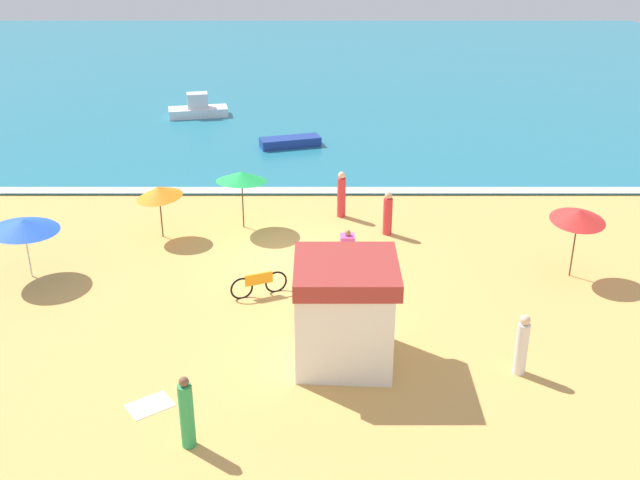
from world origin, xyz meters
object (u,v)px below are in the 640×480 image
object	(u,v)px
beachgoer_1	(349,244)
beachgoer_3	(390,214)
lifeguard_cabana	(347,312)
parked_bicycle	(261,284)
beachgoer_4	(524,346)
beach_umbrella_3	(25,225)
beachgoer_5	(188,413)
beach_umbrella_2	(244,176)
beach_umbrella_1	(581,216)
beachgoer_7	(343,195)
beach_umbrella_0	(161,192)
small_boat_0	(200,109)
small_boat_1	(292,142)

from	to	relation	value
beachgoer_1	beachgoer_3	bearing A→B (deg)	47.45
lifeguard_cabana	parked_bicycle	xyz separation A→B (m)	(-2.52, 3.56, -1.08)
lifeguard_cabana	beachgoer_1	size ratio (longest dim) A/B	3.29
lifeguard_cabana	beachgoer_4	bearing A→B (deg)	-7.47
beach_umbrella_3	beachgoer_5	size ratio (longest dim) A/B	1.51
lifeguard_cabana	beach_umbrella_2	distance (m)	9.39
beach_umbrella_1	beach_umbrella_3	size ratio (longest dim) A/B	0.87
beach_umbrella_1	beachgoer_7	xyz separation A→B (m)	(-7.23, 4.89, -1.23)
beach_umbrella_2	beachgoer_5	xyz separation A→B (m)	(-0.13, -12.13, -1.11)
beach_umbrella_1	beachgoer_7	bearing A→B (deg)	145.94
beach_umbrella_0	beach_umbrella_3	distance (m)	4.76
beachgoer_4	small_boat_0	distance (m)	26.64
lifeguard_cabana	beach_umbrella_3	bearing A→B (deg)	154.16
beach_umbrella_0	beach_umbrella_1	bearing A→B (deg)	-12.50
parked_bicycle	beachgoer_4	world-z (taller)	beachgoer_4
lifeguard_cabana	parked_bicycle	world-z (taller)	lifeguard_cabana
lifeguard_cabana	beach_umbrella_0	bearing A→B (deg)	128.58
beach_umbrella_0	small_boat_0	distance (m)	15.56
beach_umbrella_0	small_boat_0	world-z (taller)	beach_umbrella_0
parked_bicycle	beachgoer_5	bearing A→B (deg)	-98.72
beachgoer_3	beachgoer_5	world-z (taller)	beachgoer_5
beach_umbrella_3	parked_bicycle	size ratio (longest dim) A/B	1.61
lifeguard_cabana	small_boat_1	world-z (taller)	lifeguard_cabana
parked_bicycle	beachgoer_1	world-z (taller)	beachgoer_1
lifeguard_cabana	beach_umbrella_0	world-z (taller)	lifeguard_cabana
beachgoer_1	small_boat_1	bearing A→B (deg)	101.50
beachgoer_3	beachgoer_7	bearing A→B (deg)	134.89
parked_bicycle	beach_umbrella_1	bearing A→B (deg)	7.39
beachgoer_5	small_boat_0	world-z (taller)	beachgoer_5
beach_umbrella_3	beachgoer_7	bearing A→B (deg)	26.06
lifeguard_cabana	beachgoer_7	distance (m)	9.75
beachgoer_4	beach_umbrella_2	bearing A→B (deg)	130.43
beach_umbrella_2	beachgoer_7	size ratio (longest dim) A/B	1.31
beachgoer_3	beachgoer_7	size ratio (longest dim) A/B	0.90
beachgoer_5	beach_umbrella_1	bearing A→B (deg)	36.97
lifeguard_cabana	beach_umbrella_0	xyz separation A→B (m)	(-6.28, 7.87, 0.25)
small_boat_0	small_boat_1	world-z (taller)	small_boat_0
small_boat_0	lifeguard_cabana	bearing A→B (deg)	-72.79
beachgoer_3	small_boat_1	xyz separation A→B (m)	(-3.84, 9.94, -0.45)
lifeguard_cabana	small_boat_0	distance (m)	24.46
beach_umbrella_0	beach_umbrella_1	distance (m)	13.99
beach_umbrella_1	beachgoer_1	bearing A→B (deg)	166.91
beachgoer_4	beach_umbrella_0	bearing A→B (deg)	141.79
beachgoer_4	beachgoer_3	bearing A→B (deg)	107.25
beach_umbrella_0	small_boat_1	bearing A→B (deg)	67.58
beach_umbrella_1	beach_umbrella_3	bearing A→B (deg)	-179.88
parked_bicycle	beachgoer_3	distance (m)	6.26
lifeguard_cabana	small_boat_1	bearing A→B (deg)	96.56
beach_umbrella_0	beachgoer_7	bearing A→B (deg)	16.15
beachgoer_3	beachgoer_7	distance (m)	2.29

